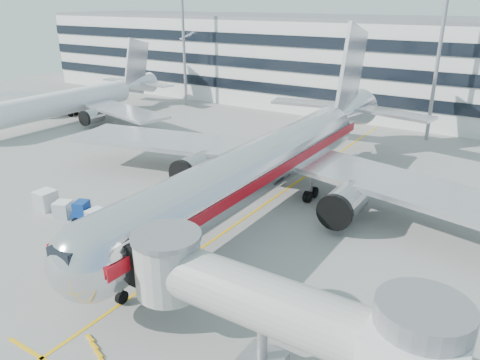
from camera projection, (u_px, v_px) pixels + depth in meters
The scene contains 15 objects.
ground at pixel (198, 251), 36.67m from camera, with size 180.00×180.00×0.00m, color gray.
lead_in_line at pixel (262, 206), 44.50m from camera, with size 0.25×70.00×0.01m, color #ECAE0C.
stop_bar at pixel (42, 358), 25.69m from camera, with size 6.00×0.25×0.01m, color #ECAE0C.
main_jet at pixel (272, 159), 44.32m from camera, with size 50.95×48.70×16.06m.
jet_bridge at pixel (293, 318), 22.85m from camera, with size 17.80×4.50×7.00m.
terminal at pixel (405, 66), 79.26m from camera, with size 150.00×24.25×15.60m.
light_mast_west at pixel (183, 21), 81.85m from camera, with size 2.40×1.20×25.45m.
light_mast_centre at pixel (443, 29), 60.16m from camera, with size 2.40×1.20×25.45m.
second_jet at pixel (72, 101), 74.97m from camera, with size 38.21×36.52×12.04m.
belt_loader at pixel (139, 235), 37.65m from camera, with size 5.12×2.95×2.39m.
baggage_tug at pixel (86, 213), 41.20m from camera, with size 2.88×2.33×1.89m.
cargo_container_left at pixel (46, 200), 43.70m from camera, with size 1.71×1.71×1.80m.
cargo_container_right at pixel (63, 209), 42.09m from camera, with size 1.83×1.83×1.49m.
cargo_container_front at pixel (97, 218), 40.32m from camera, with size 1.50×1.50×1.55m.
ramp_worker at pixel (77, 248), 35.15m from camera, with size 0.70×0.46×1.92m, color #B6FF1A.
Camera 1 is at (20.21, -25.24, 18.46)m, focal length 35.00 mm.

